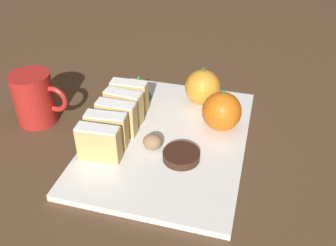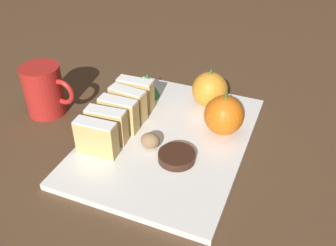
# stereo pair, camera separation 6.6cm
# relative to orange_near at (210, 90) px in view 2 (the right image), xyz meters

# --- Properties ---
(ground_plane) EXTENTS (6.00, 6.00, 0.00)m
(ground_plane) POSITION_rel_orange_near_xyz_m (-0.04, -0.13, -0.05)
(ground_plane) COLOR #513823
(serving_platter) EXTENTS (0.28, 0.38, 0.01)m
(serving_platter) POSITION_rel_orange_near_xyz_m (-0.04, -0.13, -0.04)
(serving_platter) COLOR white
(serving_platter) RESTS_ON ground_plane
(stollen_slice_front) EXTENTS (0.07, 0.03, 0.06)m
(stollen_slice_front) POSITION_rel_orange_near_xyz_m (-0.13, -0.22, -0.00)
(stollen_slice_front) COLOR tan
(stollen_slice_front) RESTS_ON serving_platter
(stollen_slice_second) EXTENTS (0.07, 0.03, 0.06)m
(stollen_slice_second) POSITION_rel_orange_near_xyz_m (-0.13, -0.18, -0.00)
(stollen_slice_second) COLOR tan
(stollen_slice_second) RESTS_ON serving_platter
(stollen_slice_third) EXTENTS (0.07, 0.03, 0.06)m
(stollen_slice_third) POSITION_rel_orange_near_xyz_m (-0.13, -0.14, -0.00)
(stollen_slice_third) COLOR tan
(stollen_slice_third) RESTS_ON serving_platter
(stollen_slice_fourth) EXTENTS (0.07, 0.03, 0.06)m
(stollen_slice_fourth) POSITION_rel_orange_near_xyz_m (-0.13, -0.10, -0.00)
(stollen_slice_fourth) COLOR tan
(stollen_slice_fourth) RESTS_ON serving_platter
(stollen_slice_fifth) EXTENTS (0.07, 0.03, 0.06)m
(stollen_slice_fifth) POSITION_rel_orange_near_xyz_m (-0.13, -0.06, -0.00)
(stollen_slice_fifth) COLOR tan
(stollen_slice_fifth) RESTS_ON serving_platter
(orange_near) EXTENTS (0.07, 0.07, 0.08)m
(orange_near) POSITION_rel_orange_near_xyz_m (0.00, 0.00, 0.00)
(orange_near) COLOR orange
(orange_near) RESTS_ON serving_platter
(orange_far) EXTENTS (0.07, 0.07, 0.08)m
(orange_far) POSITION_rel_orange_near_xyz_m (0.05, -0.08, 0.00)
(orange_far) COLOR orange
(orange_far) RESTS_ON serving_platter
(walnut) EXTENTS (0.03, 0.03, 0.03)m
(walnut) POSITION_rel_orange_near_xyz_m (-0.05, -0.17, -0.02)
(walnut) COLOR #8E6B47
(walnut) RESTS_ON serving_platter
(chocolate_cookie) EXTENTS (0.06, 0.06, 0.01)m
(chocolate_cookie) POSITION_rel_orange_near_xyz_m (0.00, -0.18, -0.03)
(chocolate_cookie) COLOR #381E14
(chocolate_cookie) RESTS_ON serving_platter
(evergreen_sprig) EXTENTS (0.05, 0.05, 0.05)m
(evergreen_sprig) POSITION_rel_orange_near_xyz_m (-0.13, -0.01, -0.01)
(evergreen_sprig) COLOR #2D7538
(evergreen_sprig) RESTS_ON serving_platter
(coffee_mug) EXTENTS (0.11, 0.08, 0.10)m
(coffee_mug) POSITION_rel_orange_near_xyz_m (-0.30, -0.13, 0.00)
(coffee_mug) COLOR red
(coffee_mug) RESTS_ON ground_plane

